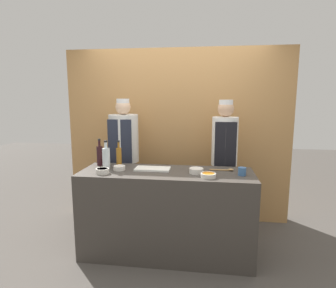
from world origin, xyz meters
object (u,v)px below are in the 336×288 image
sauce_bowl_green (196,170)px  wooden_spoon (225,170)px  sauce_bowl_yellow (119,168)px  cutting_board (153,169)px  bottle_clear (106,158)px  chef_left (124,159)px  sauce_bowl_orange (208,175)px  chef_right (224,162)px  bottle_amber (119,157)px  sauce_bowl_purple (102,171)px  cup_blue (242,171)px  bottle_wine (100,155)px

sauce_bowl_green → wooden_spoon: (0.31, 0.14, -0.02)m
sauce_bowl_green → sauce_bowl_yellow: sauce_bowl_green is taller
cutting_board → bottle_clear: 0.53m
sauce_bowl_yellow → chef_left: bearing=101.6°
sauce_bowl_orange → chef_right: bearing=75.3°
chef_left → chef_right: 1.30m
bottle_clear → wooden_spoon: size_ratio=1.23×
bottle_amber → chef_left: chef_left is taller
wooden_spoon → chef_right: bearing=87.9°
bottle_clear → sauce_bowl_purple: bearing=-81.7°
sauce_bowl_green → chef_left: size_ratio=0.09×
wooden_spoon → chef_right: 0.49m
sauce_bowl_green → cutting_board: (-0.48, 0.08, -0.02)m
sauce_bowl_orange → bottle_clear: 1.15m
sauce_bowl_green → chef_left: (-0.97, 0.63, -0.05)m
sauce_bowl_yellow → cup_blue: size_ratio=1.54×
sauce_bowl_orange → wooden_spoon: size_ratio=0.58×
sauce_bowl_green → bottle_clear: (-1.00, 0.06, 0.09)m
sauce_bowl_orange → chef_left: chef_left is taller
cutting_board → chef_left: chef_left is taller
sauce_bowl_yellow → bottle_wine: 0.36m
bottle_amber → bottle_clear: size_ratio=0.95×
sauce_bowl_green → bottle_amber: 0.91m
sauce_bowl_orange → bottle_amber: bearing=163.4°
bottle_clear → cup_blue: 1.48m
sauce_bowl_yellow → wooden_spoon: (1.15, 0.12, -0.01)m
sauce_bowl_green → wooden_spoon: size_ratio=0.56×
bottle_clear → wooden_spoon: (1.31, 0.08, -0.11)m
sauce_bowl_yellow → cutting_board: bearing=10.1°
sauce_bowl_yellow → bottle_wine: bearing=147.7°
sauce_bowl_yellow → bottle_clear: (-0.16, 0.04, 0.10)m
sauce_bowl_green → bottle_clear: bottle_clear is taller
chef_left → bottle_amber: bearing=-80.5°
sauce_bowl_purple → bottle_wine: bearing=114.8°
sauce_bowl_green → sauce_bowl_orange: size_ratio=0.97×
sauce_bowl_purple → bottle_amber: (0.09, 0.31, 0.09)m
cutting_board → wooden_spoon: size_ratio=1.47×
sauce_bowl_green → wooden_spoon: bearing=24.5°
sauce_bowl_green → chef_left: 1.16m
sauce_bowl_orange → bottle_wine: bearing=164.7°
sauce_bowl_orange → sauce_bowl_purple: (-1.10, -0.00, 0.01)m
cutting_board → bottle_wine: bottle_wine is taller
chef_left → cup_blue: bearing=-24.5°
bottle_wine → chef_left: (0.17, 0.43, -0.14)m
sauce_bowl_green → bottle_clear: size_ratio=0.46×
wooden_spoon → cup_blue: bearing=-45.8°
sauce_bowl_purple → wooden_spoon: bearing=12.4°
cutting_board → chef_left: 0.74m
bottle_wine → chef_left: 0.48m
cup_blue → chef_left: bearing=155.5°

